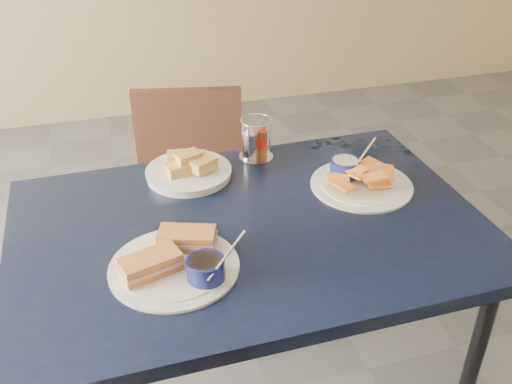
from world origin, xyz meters
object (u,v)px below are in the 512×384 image
object	(u,v)px
plantain_plate	(357,178)
bread_basket	(189,169)
dining_table	(250,243)
condiment_caddy	(255,142)
sandwich_plate	(178,260)
chair_far	(187,189)

from	to	relation	value
plantain_plate	bread_basket	xyz separation A→B (m)	(-0.47, 0.18, 0.01)
dining_table	plantain_plate	distance (m)	0.39
plantain_plate	condiment_caddy	xyz separation A→B (m)	(-0.25, 0.24, 0.04)
sandwich_plate	chair_far	bearing A→B (deg)	79.24
bread_basket	condiment_caddy	bearing A→B (deg)	14.57
bread_basket	plantain_plate	bearing A→B (deg)	-21.40
dining_table	plantain_plate	size ratio (longest dim) A/B	4.19
plantain_plate	bread_basket	distance (m)	0.51
chair_far	bread_basket	xyz separation A→B (m)	(-0.04, -0.36, 0.29)
plantain_plate	condiment_caddy	world-z (taller)	condiment_caddy
condiment_caddy	chair_far	bearing A→B (deg)	121.38
chair_far	sandwich_plate	world-z (taller)	sandwich_plate
plantain_plate	bread_basket	world-z (taller)	plantain_plate
chair_far	bread_basket	world-z (taller)	chair_far
sandwich_plate	bread_basket	world-z (taller)	sandwich_plate
bread_basket	condiment_caddy	size ratio (longest dim) A/B	1.88
dining_table	sandwich_plate	world-z (taller)	sandwich_plate
condiment_caddy	bread_basket	bearing A→B (deg)	-165.43
dining_table	plantain_plate	bearing A→B (deg)	16.78
chair_far	sandwich_plate	bearing A→B (deg)	-100.76
plantain_plate	condiment_caddy	bearing A→B (deg)	135.31
dining_table	sandwich_plate	bearing A→B (deg)	-148.75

